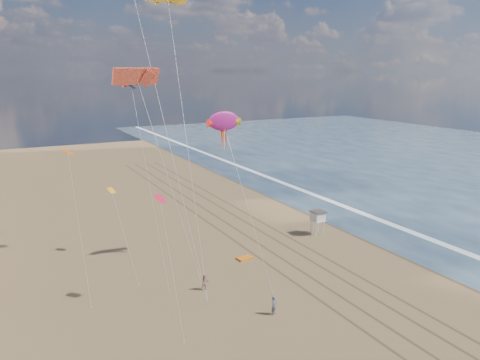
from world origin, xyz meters
The scene contains 10 objects.
ground centered at (0.00, 0.00, 0.00)m, with size 260.00×260.00×0.00m, color brown.
wet_sand centered at (19.00, 40.00, 0.00)m, with size 260.00×260.00×0.00m, color #42301E.
foam centered at (23.20, 40.00, 0.00)m, with size 260.00×260.00×0.00m, color white.
tracks centered at (2.55, 30.00, 0.01)m, with size 7.68×120.00×0.01m.
lifeguard_stand centered at (10.54, 26.81, 2.64)m, with size 1.90×1.90×3.43m.
grounded_kite centered at (-2.95, 23.55, 0.11)m, with size 1.92×1.22×0.22m, color orange.
show_kite centered at (-4.79, 25.36, 16.97)m, with size 4.18×6.15×20.06m.
kite_flyer_a centered at (-6.81, 10.33, 0.92)m, with size 0.67×0.44×1.85m, color #53556A.
kite_flyer_b centered at (-10.65, 18.07, 0.87)m, with size 0.85×0.66×1.75m, color #93544B.
small_kites centered at (-17.56, 27.08, 13.52)m, with size 9.78×16.80×13.41m.
Camera 1 is at (-28.44, -24.31, 22.71)m, focal length 35.00 mm.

